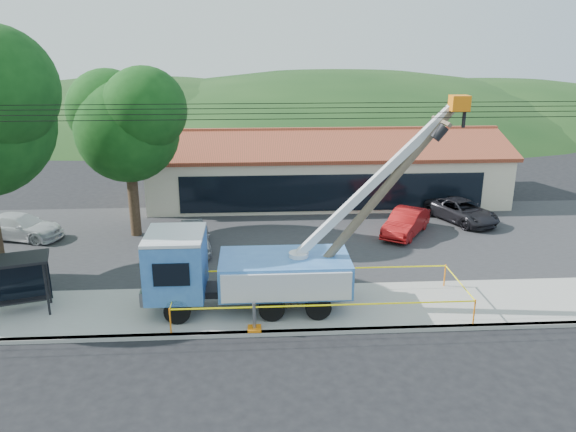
% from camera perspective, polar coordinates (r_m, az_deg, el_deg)
% --- Properties ---
extents(ground, '(120.00, 120.00, 0.00)m').
position_cam_1_polar(ground, '(18.83, -1.14, -15.16)').
color(ground, black).
rests_on(ground, ground).
extents(curb, '(60.00, 0.25, 0.15)m').
position_cam_1_polar(curb, '(20.59, -1.39, -11.81)').
color(curb, '#9D9B93').
rests_on(curb, ground).
extents(sidewalk, '(60.00, 4.00, 0.15)m').
position_cam_1_polar(sidewalk, '(22.26, -1.57, -9.40)').
color(sidewalk, '#9D9B93').
rests_on(sidewalk, ground).
extents(parking_lot, '(60.00, 12.00, 0.10)m').
position_cam_1_polar(parking_lot, '(29.61, -2.10, -2.36)').
color(parking_lot, '#28282B').
rests_on(parking_lot, ground).
extents(strip_mall, '(22.50, 8.53, 4.67)m').
position_cam_1_polar(strip_mall, '(37.03, 3.77, 4.69)').
color(strip_mall, beige).
rests_on(strip_mall, ground).
extents(tree_lot, '(6.30, 5.60, 8.94)m').
position_cam_1_polar(tree_lot, '(29.78, -16.07, 9.32)').
color(tree_lot, '#332316').
rests_on(tree_lot, ground).
extents(hill_west, '(78.40, 56.00, 28.00)m').
position_cam_1_polar(hill_west, '(72.97, -15.00, 9.11)').
color(hill_west, black).
rests_on(hill_west, ground).
extents(hill_center, '(89.60, 64.00, 32.00)m').
position_cam_1_polar(hill_center, '(72.31, 5.07, 9.56)').
color(hill_center, black).
rests_on(hill_center, ground).
extents(hill_east, '(72.80, 52.00, 26.00)m').
position_cam_1_polar(hill_east, '(77.80, 20.00, 9.16)').
color(hill_east, black).
rests_on(hill_east, ground).
extents(utility_truck, '(11.84, 4.16, 8.10)m').
position_cam_1_polar(utility_truck, '(21.59, -4.59, -5.29)').
color(utility_truck, black).
rests_on(utility_truck, ground).
extents(leaning_pole, '(6.36, 1.92, 8.06)m').
position_cam_1_polar(leaning_pole, '(21.17, 9.05, 1.80)').
color(leaning_pole, brown).
rests_on(leaning_pole, ground).
extents(bus_shelter, '(2.64, 2.03, 2.25)m').
position_cam_1_polar(bus_shelter, '(23.57, -25.81, -5.12)').
color(bus_shelter, black).
rests_on(bus_shelter, ground).
extents(caution_tape, '(11.08, 3.36, 0.97)m').
position_cam_1_polar(caution_tape, '(21.92, 3.22, -7.54)').
color(caution_tape, orange).
rests_on(caution_tape, ground).
extents(car_silver, '(2.12, 4.17, 1.36)m').
position_cam_1_polar(car_silver, '(28.48, -9.51, -3.55)').
color(car_silver, '#ACAEB3').
rests_on(car_silver, ground).
extents(car_red, '(3.47, 4.24, 1.36)m').
position_cam_1_polar(car_red, '(30.84, 11.80, -2.01)').
color(car_red, '#9B0F10').
rests_on(car_red, ground).
extents(car_white, '(4.81, 2.92, 1.30)m').
position_cam_1_polar(car_white, '(32.76, -25.39, -2.23)').
color(car_white, silver).
rests_on(car_white, ground).
extents(car_dark, '(3.76, 5.02, 1.27)m').
position_cam_1_polar(car_dark, '(33.78, 17.14, -0.69)').
color(car_dark, black).
rests_on(car_dark, ground).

